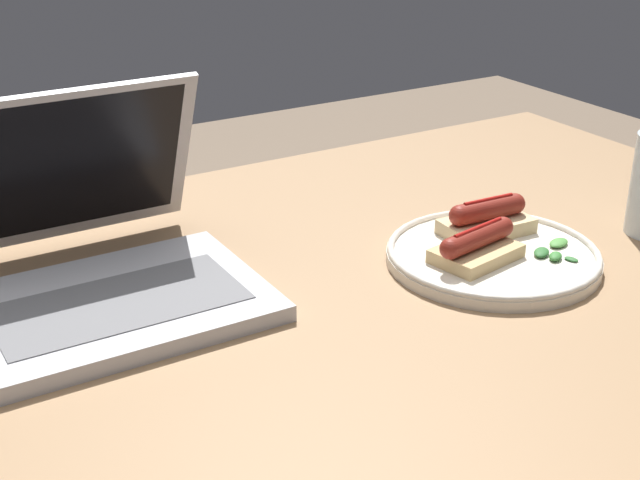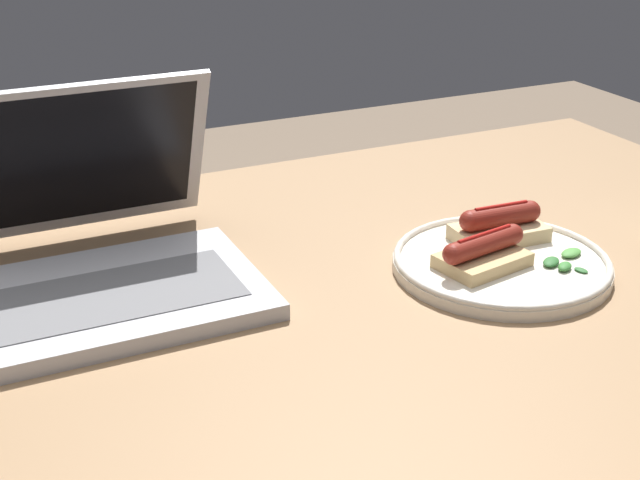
{
  "view_description": "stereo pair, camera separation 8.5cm",
  "coord_description": "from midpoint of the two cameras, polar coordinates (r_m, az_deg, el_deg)",
  "views": [
    {
      "loc": [
        -0.4,
        -0.73,
        1.19
      ],
      "look_at": [
        0.04,
        0.01,
        0.81
      ],
      "focal_mm": 50.0,
      "sensor_mm": 36.0,
      "label": 1
    },
    {
      "loc": [
        -0.32,
        -0.77,
        1.19
      ],
      "look_at": [
        0.04,
        0.01,
        0.81
      ],
      "focal_mm": 50.0,
      "sensor_mm": 36.0,
      "label": 2
    }
  ],
  "objects": [
    {
      "name": "sausage_toast_left",
      "position": [
        1.01,
        7.64,
        -0.44
      ],
      "size": [
        0.11,
        0.08,
        0.04
      ],
      "rotation": [
        0.0,
        0.0,
        0.18
      ],
      "color": "tan",
      "rests_on": "plate"
    },
    {
      "name": "laptop",
      "position": [
        0.98,
        -16.4,
        -1.49
      ],
      "size": [
        0.3,
        0.31,
        0.21
      ],
      "color": "#B7B7BC",
      "rests_on": "desk"
    },
    {
      "name": "desk",
      "position": [
        0.98,
        -4.59,
        -7.68
      ],
      "size": [
        1.46,
        0.84,
        0.75
      ],
      "color": "#93704C",
      "rests_on": "ground_plane"
    },
    {
      "name": "salad_pile",
      "position": [
        1.05,
        12.5,
        -0.65
      ],
      "size": [
        0.07,
        0.06,
        0.01
      ],
      "color": "#2D662D",
      "rests_on": "plate"
    },
    {
      "name": "plate",
      "position": [
        1.04,
        8.72,
        -1.01
      ],
      "size": [
        0.25,
        0.25,
        0.02
      ],
      "color": "silver",
      "rests_on": "desk"
    },
    {
      "name": "sausage_toast_middle",
      "position": [
        1.08,
        8.44,
        1.3
      ],
      "size": [
        0.11,
        0.06,
        0.05
      ],
      "rotation": [
        0.0,
        0.0,
        3.09
      ],
      "color": "#D6B784",
      "rests_on": "plate"
    }
  ]
}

